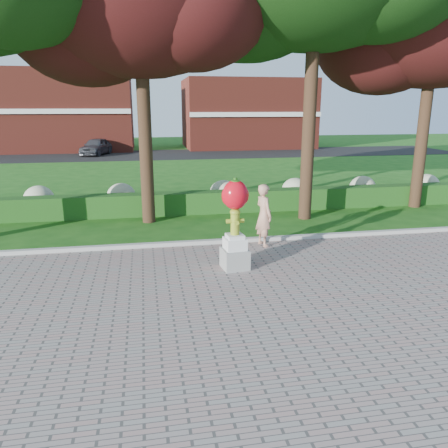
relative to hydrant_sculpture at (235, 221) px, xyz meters
The scene contains 12 objects.
ground 1.55m from the hydrant_sculpture, 89.98° to the right, with size 100.00×100.00×0.00m, color #184F13.
walkway 5.09m from the hydrant_sculpture, 90.00° to the right, with size 40.00×14.00×0.04m, color gray.
curb 2.36m from the hydrant_sculpture, 89.99° to the left, with size 40.00×0.18×0.15m, color #ADADA5.
lawn_hedge 6.11m from the hydrant_sculpture, 90.00° to the left, with size 24.00×0.70×0.80m, color #1B4814.
hydrangea_row 7.11m from the hydrant_sculpture, 85.37° to the left, with size 20.10×1.10×0.99m.
street 27.08m from the hydrant_sculpture, 90.00° to the left, with size 50.00×8.00×0.02m, color black.
building_left 34.61m from the hydrant_sculpture, 106.83° to the left, with size 14.00×8.00×7.00m, color maroon.
building_right 34.07m from the hydrant_sculpture, 76.39° to the left, with size 12.00×8.00×6.40m, color maroon.
tree_far_right 11.63m from the hydrant_sculpture, 33.84° to the left, with size 7.88×6.72×10.21m.
hydrant_sculpture is the anchor object (origin of this frame).
woman 2.05m from the hydrant_sculpture, 54.71° to the left, with size 0.64×0.42×1.77m, color tan.
parked_car 28.39m from the hydrant_sculpture, 102.03° to the left, with size 1.63×4.05×1.38m, color #3F4147.
Camera 1 is at (-2.07, -8.92, 3.87)m, focal length 35.00 mm.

